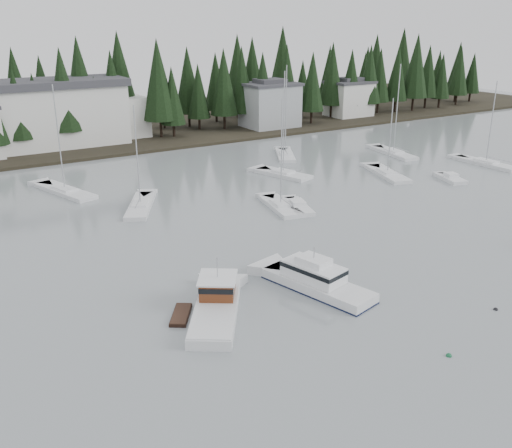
{
  "coord_description": "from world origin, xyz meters",
  "views": [
    {
      "loc": [
        -25.8,
        -17.11,
        20.9
      ],
      "look_at": [
        0.81,
        26.07,
        2.5
      ],
      "focal_mm": 40.0,
      "sensor_mm": 36.0,
      "label": 1
    }
  ],
  "objects": [
    {
      "name": "sailboat_8",
      "position": [
        -10.09,
        54.57,
        0.07
      ],
      "size": [
        5.68,
        11.22,
        13.99
      ],
      "rotation": [
        0.0,
        0.0,
        1.86
      ],
      "color": "silver",
      "rests_on": "ground"
    },
    {
      "name": "ground",
      "position": [
        0.0,
        0.0,
        0.0
      ],
      "size": [
        260.0,
        260.0,
        0.0
      ],
      "primitive_type": "plane",
      "color": "gray",
      "rests_on": "ground"
    },
    {
      "name": "sailboat_1",
      "position": [
        30.67,
        39.31,
        0.05
      ],
      "size": [
        5.56,
        10.03,
        11.26
      ],
      "rotation": [
        0.0,
        0.0,
        1.26
      ],
      "color": "silver",
      "rests_on": "ground"
    },
    {
      "name": "far_shore_land",
      "position": [
        0.0,
        97.0,
        0.0
      ],
      "size": [
        240.0,
        54.0,
        1.0
      ],
      "primitive_type": "cube",
      "color": "black",
      "rests_on": "ground"
    },
    {
      "name": "mooring_buoy_green",
      "position": [
        1.86,
        3.64,
        0.0
      ],
      "size": [
        0.4,
        0.4,
        0.4
      ],
      "primitive_type": "sphere",
      "color": "#145933",
      "rests_on": "ground"
    },
    {
      "name": "cabin_cruiser_center",
      "position": [
        0.38,
        16.03,
        0.63
      ],
      "size": [
        5.34,
        10.26,
        4.22
      ],
      "rotation": [
        0.0,
        0.0,
        1.82
      ],
      "color": "silver",
      "rests_on": "ground"
    },
    {
      "name": "mooring_buoy_dark",
      "position": [
        9.92,
        6.08,
        0.0
      ],
      "size": [
        0.36,
        0.36,
        0.36
      ],
      "primitive_type": "sphere",
      "color": "black",
      "rests_on": "ground"
    },
    {
      "name": "sailboat_7",
      "position": [
        24.94,
        56.33,
        0.09
      ],
      "size": [
        6.53,
        8.99,
        14.72
      ],
      "rotation": [
        0.0,
        0.0,
        1.06
      ],
      "color": "silver",
      "rests_on": "ground"
    },
    {
      "name": "sailboat_2",
      "position": [
        47.71,
        36.08,
        0.07
      ],
      "size": [
        2.69,
        10.26,
        12.93
      ],
      "rotation": [
        0.0,
        0.0,
        1.59
      ],
      "color": "silver",
      "rests_on": "ground"
    },
    {
      "name": "house_east_a",
      "position": [
        36.0,
        78.0,
        4.9
      ],
      "size": [
        10.6,
        8.48,
        9.25
      ],
      "color": "#999EA0",
      "rests_on": "ground"
    },
    {
      "name": "harbor_inn",
      "position": [
        -2.96,
        82.34,
        5.78
      ],
      "size": [
        29.5,
        11.5,
        10.9
      ],
      "color": "silver",
      "rests_on": "ground"
    },
    {
      "name": "sailboat_6",
      "position": [
        40.89,
        48.54,
        0.08
      ],
      "size": [
        4.28,
        10.36,
        14.76
      ],
      "rotation": [
        0.0,
        0.0,
        1.4
      ],
      "color": "silver",
      "rests_on": "ground"
    },
    {
      "name": "runabout_2",
      "position": [
        36.21,
        32.89,
        0.13
      ],
      "size": [
        3.63,
        5.44,
        1.42
      ],
      "rotation": [
        0.0,
        0.0,
        1.26
      ],
      "color": "silver",
      "rests_on": "ground"
    },
    {
      "name": "house_east_b",
      "position": [
        58.0,
        80.0,
        4.4
      ],
      "size": [
        9.54,
        7.42,
        8.25
      ],
      "color": "silver",
      "rests_on": "ground"
    },
    {
      "name": "sailboat_3",
      "position": [
        -4.1,
        43.79,
        0.07
      ],
      "size": [
        6.88,
        9.84,
        12.44
      ],
      "rotation": [
        0.0,
        0.0,
        1.07
      ],
      "color": "silver",
      "rests_on": "ground"
    },
    {
      "name": "runabout_1",
      "position": [
        11.26,
        33.86,
        0.13
      ],
      "size": [
        4.07,
        6.91,
        1.42
      ],
      "rotation": [
        0.0,
        0.0,
        1.26
      ],
      "color": "silver",
      "rests_on": "ground"
    },
    {
      "name": "sailboat_9",
      "position": [
        18.16,
        46.97,
        0.09
      ],
      "size": [
        5.22,
        8.96,
        14.84
      ],
      "rotation": [
        0.0,
        0.0,
        1.87
      ],
      "color": "silver",
      "rests_on": "ground"
    },
    {
      "name": "conifer_treeline",
      "position": [
        0.0,
        86.0,
        0.0
      ],
      "size": [
        200.0,
        22.0,
        20.0
      ],
      "primitive_type": null,
      "color": "black",
      "rests_on": "ground"
    },
    {
      "name": "sailboat_5",
      "position": [
        9.72,
        35.06,
        0.08
      ],
      "size": [
        4.11,
        8.58,
        13.23
      ],
      "rotation": [
        0.0,
        0.0,
        1.37
      ],
      "color": "silver",
      "rests_on": "ground"
    },
    {
      "name": "lobster_boat_brown",
      "position": [
        -8.58,
        16.7,
        0.53
      ],
      "size": [
        7.77,
        9.48,
        4.61
      ],
      "rotation": [
        0.0,
        0.0,
        0.98
      ],
      "color": "silver",
      "rests_on": "ground"
    }
  ]
}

